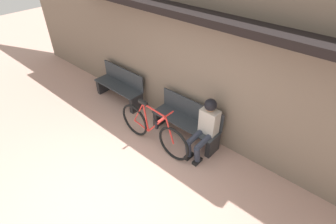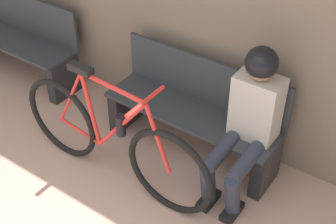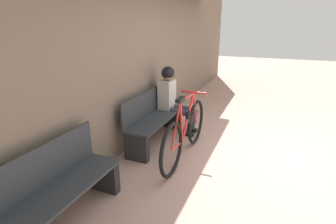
% 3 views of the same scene
% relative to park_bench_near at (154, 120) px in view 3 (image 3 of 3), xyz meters
% --- Properties ---
extents(ground_plane, '(24.00, 24.00, 0.00)m').
position_rel_park_bench_near_xyz_m(ground_plane, '(0.14, -2.08, -0.38)').
color(ground_plane, tan).
extents(storefront_wall, '(12.00, 0.56, 3.20)m').
position_rel_park_bench_near_xyz_m(storefront_wall, '(0.14, 0.31, 1.29)').
color(storefront_wall, '#756656').
rests_on(storefront_wall, ground_plane).
extents(park_bench_near, '(1.47, 0.42, 0.83)m').
position_rel_park_bench_near_xyz_m(park_bench_near, '(0.00, 0.00, 0.00)').
color(park_bench_near, '#2D3338').
rests_on(park_bench_near, ground_plane).
extents(bicycle, '(1.78, 0.40, 0.97)m').
position_rel_park_bench_near_xyz_m(bicycle, '(-0.32, -0.66, 0.01)').
color(bicycle, black).
rests_on(bicycle, ground_plane).
extents(person_seated, '(0.34, 0.66, 1.18)m').
position_rel_park_bench_near_xyz_m(person_seated, '(0.53, -0.12, 0.29)').
color(person_seated, '#2D3342').
rests_on(person_seated, ground_plane).
extents(park_bench_far, '(1.37, 0.42, 0.83)m').
position_rel_park_bench_near_xyz_m(park_bench_far, '(-2.09, -0.00, -0.01)').
color(park_bench_far, '#2D3338').
rests_on(park_bench_far, ground_plane).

